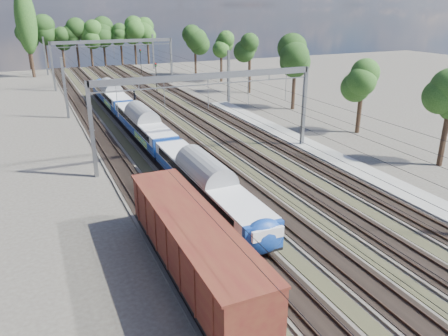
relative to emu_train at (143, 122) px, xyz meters
name	(u,v)px	position (x,y,z in m)	size (l,w,h in m)	color
track_bed	(166,125)	(4.50, 5.84, -2.31)	(21.00, 130.00, 0.34)	#47423A
platform	(365,173)	(16.50, -19.16, -2.26)	(3.00, 70.00, 0.30)	gray
catenary	(151,70)	(4.83, 13.53, 3.99)	(25.65, 130.00, 9.00)	slate
tree_belt	(130,38)	(11.63, 55.71, 5.61)	(40.26, 99.78, 12.06)	black
poplar	(26,21)	(-10.00, 58.84, 9.47)	(4.40, 4.40, 19.04)	black
emu_train	(143,122)	(0.00, 0.00, 0.00)	(2.80, 59.37, 4.10)	black
freight_boxcar	(192,244)	(-4.50, -28.53, 0.02)	(3.21, 15.49, 3.99)	black
worker	(135,96)	(4.35, 23.05, -1.45)	(0.70, 0.46, 1.93)	black
signal_near	(156,74)	(9.97, 29.23, 1.04)	(0.34, 0.31, 5.46)	black
signal_far	(141,59)	(13.03, 52.74, 1.20)	(0.41, 0.38, 5.72)	black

